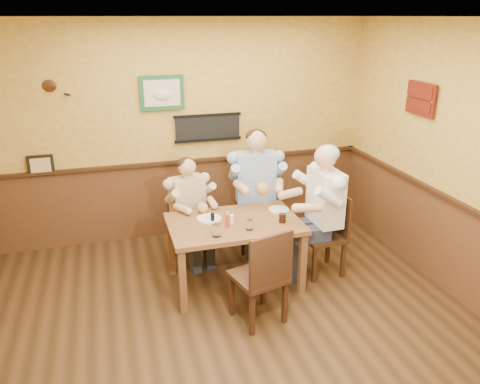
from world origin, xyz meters
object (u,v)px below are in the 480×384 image
object	(u,v)px
chair_back_right	(255,212)
pepper_shaker	(213,218)
chair_near_side	(258,274)
cola_tumbler	(282,218)
dining_table	(234,229)
diner_tan_shirt	(188,215)
salt_shaker	(232,219)
diner_blue_polo	(255,197)
water_glass_left	(217,230)
chair_right_end	(323,234)
diner_white_elder	(324,218)
water_glass_mid	(249,225)
chair_back_left	(189,228)
hot_sauce_bottle	(227,220)

from	to	relation	value
chair_back_right	pepper_shaker	distance (m)	1.04
chair_near_side	cola_tumbler	xyz separation A→B (m)	(0.45, 0.54, 0.30)
dining_table	diner_tan_shirt	xyz separation A→B (m)	(-0.38, 0.70, -0.08)
dining_table	salt_shaker	bearing A→B (deg)	-129.67
diner_blue_polo	water_glass_left	bearing A→B (deg)	-117.10
pepper_shaker	chair_near_side	bearing A→B (deg)	-70.72
chair_right_end	salt_shaker	bearing A→B (deg)	-91.99
dining_table	diner_white_elder	world-z (taller)	diner_white_elder
chair_back_right	salt_shaker	bearing A→B (deg)	-114.75
chair_back_right	water_glass_mid	size ratio (longest dim) A/B	9.02
chair_back_right	cola_tumbler	world-z (taller)	chair_back_right
diner_white_elder	diner_blue_polo	bearing A→B (deg)	-147.46
diner_white_elder	pepper_shaker	bearing A→B (deg)	-96.50
chair_near_side	cola_tumbler	world-z (taller)	chair_near_side
diner_white_elder	water_glass_mid	distance (m)	0.96
diner_tan_shirt	diner_blue_polo	distance (m)	0.87
cola_tumbler	pepper_shaker	xyz separation A→B (m)	(-0.71, 0.21, 0.00)
chair_near_side	water_glass_mid	distance (m)	0.56
diner_tan_shirt	pepper_shaker	world-z (taller)	diner_tan_shirt
salt_shaker	pepper_shaker	bearing A→B (deg)	151.76
dining_table	water_glass_mid	bearing A→B (deg)	-68.19
chair_back_left	pepper_shaker	size ratio (longest dim) A/B	8.00
dining_table	chair_back_left	world-z (taller)	chair_back_left
chair_back_right	water_glass_left	bearing A→B (deg)	-117.10
dining_table	water_glass_mid	world-z (taller)	water_glass_mid
salt_shaker	water_glass_mid	bearing A→B (deg)	-55.54
dining_table	water_glass_mid	distance (m)	0.30
water_glass_left	dining_table	bearing A→B (deg)	48.20
pepper_shaker	water_glass_mid	bearing A→B (deg)	-42.66
pepper_shaker	diner_blue_polo	bearing A→B (deg)	44.67
water_glass_mid	diner_tan_shirt	bearing A→B (deg)	116.59
chair_back_right	diner_tan_shirt	distance (m)	0.87
chair_right_end	pepper_shaker	distance (m)	1.30
dining_table	chair_near_side	size ratio (longest dim) A/B	1.41
chair_back_right	diner_white_elder	bearing A→B (deg)	-47.29
water_glass_left	salt_shaker	bearing A→B (deg)	47.83
water_glass_mid	salt_shaker	size ratio (longest dim) A/B	1.07
chair_right_end	diner_blue_polo	bearing A→B (deg)	-147.46
cola_tumbler	diner_white_elder	bearing A→B (deg)	11.45
diner_blue_polo	salt_shaker	xyz separation A→B (m)	(-0.52, -0.80, 0.10)
dining_table	cola_tumbler	world-z (taller)	cola_tumbler
chair_back_left	diner_blue_polo	size ratio (longest dim) A/B	0.58
dining_table	hot_sauce_bottle	bearing A→B (deg)	-131.28
chair_back_right	pepper_shaker	size ratio (longest dim) A/B	9.62
diner_white_elder	salt_shaker	bearing A→B (deg)	-91.99
diner_blue_polo	hot_sauce_bottle	world-z (taller)	diner_blue_polo
diner_blue_polo	water_glass_left	world-z (taller)	diner_blue_polo
chair_back_right	water_glass_mid	distance (m)	1.11
chair_back_right	cola_tumbler	size ratio (longest dim) A/B	9.97
chair_back_left	pepper_shaker	bearing A→B (deg)	-91.55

